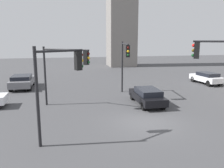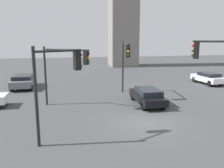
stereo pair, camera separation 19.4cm
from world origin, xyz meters
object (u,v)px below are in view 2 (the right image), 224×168
(traffic_light_2, at_px, (58,75))
(car_1, at_px, (23,81))
(car_2, at_px, (147,96))
(traffic_light_0, at_px, (125,57))
(car_0, at_px, (208,78))
(traffic_light_3, at_px, (65,64))

(traffic_light_2, height_order, car_1, traffic_light_2)
(car_2, bearing_deg, traffic_light_0, 20.85)
(traffic_light_2, height_order, car_0, traffic_light_2)
(car_2, bearing_deg, traffic_light_2, 129.88)
(traffic_light_0, bearing_deg, car_1, -112.68)
(traffic_light_0, bearing_deg, car_2, 27.17)
(car_0, bearing_deg, traffic_light_3, 106.20)
(traffic_light_3, height_order, car_1, traffic_light_3)
(traffic_light_2, relative_size, car_0, 1.16)
(car_0, bearing_deg, car_2, 119.18)
(car_0, bearing_deg, traffic_light_0, 103.50)
(car_1, height_order, car_2, car_1)
(traffic_light_3, xyz_separation_m, car_2, (6.46, -0.31, -2.71))
(traffic_light_0, relative_size, car_0, 1.16)
(traffic_light_0, distance_m, traffic_light_3, 5.98)
(traffic_light_2, height_order, car_2, traffic_light_2)
(traffic_light_2, xyz_separation_m, traffic_light_3, (0.36, 5.96, -0.09))
(car_0, bearing_deg, traffic_light_2, 121.25)
(car_1, bearing_deg, traffic_light_2, -163.98)
(traffic_light_2, xyz_separation_m, car_2, (6.82, 5.65, -2.80))
(traffic_light_3, bearing_deg, car_1, 154.82)
(car_1, distance_m, car_2, 14.00)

